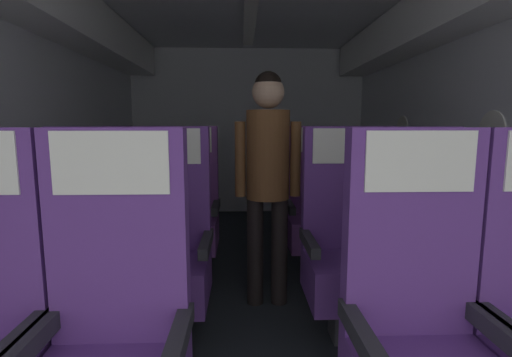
{
  "coord_description": "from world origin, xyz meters",
  "views": [
    {
      "loc": [
        -0.09,
        0.35,
        1.21
      ],
      "look_at": [
        0.02,
        3.05,
        0.82
      ],
      "focal_mm": 26.34,
      "sensor_mm": 36.0,
      "label": 1
    }
  ],
  "objects_px": {
    "seat_b_left_aisle": "(168,252)",
    "flight_attendant": "(268,166)",
    "seat_b_right_window": "(345,250)",
    "seat_c_right_window": "(315,212)",
    "seat_b_right_aisle": "(425,249)",
    "seat_b_left_window": "(86,254)",
    "seat_c_right_aisle": "(369,212)",
    "seat_c_left_aisle": "(189,214)",
    "seat_a_right_window": "(422,344)",
    "seat_c_left_window": "(132,214)",
    "seat_a_left_aisle": "(111,353)"
  },
  "relations": [
    {
      "from": "seat_a_right_window",
      "to": "seat_c_left_aisle",
      "type": "distance_m",
      "value": 2.1
    },
    {
      "from": "seat_a_right_window",
      "to": "flight_attendant",
      "type": "distance_m",
      "value": 1.45
    },
    {
      "from": "seat_b_left_aisle",
      "to": "flight_attendant",
      "type": "distance_m",
      "value": 0.83
    },
    {
      "from": "seat_b_right_window",
      "to": "flight_attendant",
      "type": "xyz_separation_m",
      "value": [
        -0.42,
        0.39,
        0.44
      ]
    },
    {
      "from": "seat_a_right_window",
      "to": "seat_b_left_aisle",
      "type": "bearing_deg",
      "value": 136.88
    },
    {
      "from": "seat_c_left_aisle",
      "to": "seat_c_right_aisle",
      "type": "relative_size",
      "value": 1.0
    },
    {
      "from": "seat_b_left_window",
      "to": "seat_c_right_window",
      "type": "bearing_deg",
      "value": 32.64
    },
    {
      "from": "seat_b_right_aisle",
      "to": "seat_c_left_window",
      "type": "height_order",
      "value": "same"
    },
    {
      "from": "seat_b_left_window",
      "to": "seat_b_left_aisle",
      "type": "relative_size",
      "value": 1.0
    },
    {
      "from": "seat_b_left_window",
      "to": "seat_c_left_aisle",
      "type": "relative_size",
      "value": 1.0
    },
    {
      "from": "seat_b_left_window",
      "to": "seat_b_left_aisle",
      "type": "height_order",
      "value": "same"
    },
    {
      "from": "seat_b_left_window",
      "to": "seat_c_right_aisle",
      "type": "xyz_separation_m",
      "value": [
        1.91,
        0.93,
        0.0
      ]
    },
    {
      "from": "seat_b_left_aisle",
      "to": "seat_b_right_window",
      "type": "xyz_separation_m",
      "value": [
        1.0,
        -0.01,
        0.0
      ]
    },
    {
      "from": "seat_b_left_aisle",
      "to": "seat_b_right_aisle",
      "type": "distance_m",
      "value": 1.46
    },
    {
      "from": "seat_b_right_aisle",
      "to": "seat_b_left_window",
      "type": "bearing_deg",
      "value": -179.98
    },
    {
      "from": "seat_b_left_window",
      "to": "flight_attendant",
      "type": "bearing_deg",
      "value": 21.07
    },
    {
      "from": "seat_b_left_window",
      "to": "seat_c_left_aisle",
      "type": "xyz_separation_m",
      "value": [
        0.44,
        0.92,
        0.0
      ]
    },
    {
      "from": "seat_b_right_window",
      "to": "seat_c_right_window",
      "type": "relative_size",
      "value": 1.0
    },
    {
      "from": "seat_b_left_aisle",
      "to": "seat_b_left_window",
      "type": "bearing_deg",
      "value": -178.2
    },
    {
      "from": "seat_c_left_aisle",
      "to": "seat_b_left_window",
      "type": "bearing_deg",
      "value": -115.56
    },
    {
      "from": "seat_b_right_aisle",
      "to": "flight_attendant",
      "type": "distance_m",
      "value": 1.06
    },
    {
      "from": "seat_a_left_aisle",
      "to": "seat_b_left_window",
      "type": "bearing_deg",
      "value": 116.15
    },
    {
      "from": "seat_c_left_window",
      "to": "seat_c_right_window",
      "type": "bearing_deg",
      "value": 0.58
    },
    {
      "from": "seat_c_right_window",
      "to": "seat_a_right_window",
      "type": "bearing_deg",
      "value": -90.4
    },
    {
      "from": "seat_c_right_aisle",
      "to": "seat_b_right_window",
      "type": "bearing_deg",
      "value": -116.21
    },
    {
      "from": "seat_a_left_aisle",
      "to": "seat_b_left_window",
      "type": "xyz_separation_m",
      "value": [
        -0.46,
        0.93,
        0.0
      ]
    },
    {
      "from": "seat_a_left_aisle",
      "to": "seat_c_right_aisle",
      "type": "bearing_deg",
      "value": 52.08
    },
    {
      "from": "seat_a_right_window",
      "to": "seat_c_right_aisle",
      "type": "relative_size",
      "value": 1.0
    },
    {
      "from": "seat_a_right_window",
      "to": "flight_attendant",
      "type": "bearing_deg",
      "value": 107.35
    },
    {
      "from": "seat_c_left_aisle",
      "to": "seat_c_right_aisle",
      "type": "xyz_separation_m",
      "value": [
        1.47,
        0.01,
        0.0
      ]
    },
    {
      "from": "seat_c_left_window",
      "to": "seat_c_right_window",
      "type": "xyz_separation_m",
      "value": [
        1.47,
        0.01,
        0.0
      ]
    },
    {
      "from": "seat_c_right_aisle",
      "to": "flight_attendant",
      "type": "xyz_separation_m",
      "value": [
        -0.87,
        -0.53,
        0.44
      ]
    },
    {
      "from": "seat_b_left_aisle",
      "to": "flight_attendant",
      "type": "relative_size",
      "value": 0.78
    },
    {
      "from": "seat_c_right_aisle",
      "to": "seat_c_left_aisle",
      "type": "bearing_deg",
      "value": -179.65
    },
    {
      "from": "seat_a_left_aisle",
      "to": "seat_b_left_aisle",
      "type": "bearing_deg",
      "value": 90.24
    },
    {
      "from": "seat_a_left_aisle",
      "to": "flight_attendant",
      "type": "bearing_deg",
      "value": 66.42
    },
    {
      "from": "seat_a_left_aisle",
      "to": "seat_b_right_aisle",
      "type": "distance_m",
      "value": 1.73
    },
    {
      "from": "seat_b_left_window",
      "to": "seat_a_left_aisle",
      "type": "bearing_deg",
      "value": -63.85
    },
    {
      "from": "seat_a_left_aisle",
      "to": "seat_b_left_window",
      "type": "height_order",
      "value": "same"
    },
    {
      "from": "seat_a_right_window",
      "to": "seat_b_left_aisle",
      "type": "height_order",
      "value": "same"
    },
    {
      "from": "seat_b_right_window",
      "to": "seat_c_left_aisle",
      "type": "bearing_deg",
      "value": 137.82
    },
    {
      "from": "seat_a_right_window",
      "to": "seat_b_right_aisle",
      "type": "height_order",
      "value": "same"
    },
    {
      "from": "seat_a_right_window",
      "to": "seat_b_left_window",
      "type": "bearing_deg",
      "value": 147.62
    },
    {
      "from": "seat_a_left_aisle",
      "to": "flight_attendant",
      "type": "height_order",
      "value": "flight_attendant"
    },
    {
      "from": "seat_b_left_aisle",
      "to": "seat_c_left_window",
      "type": "bearing_deg",
      "value": 117.08
    },
    {
      "from": "seat_b_right_window",
      "to": "seat_b_right_aisle",
      "type": "bearing_deg",
      "value": -0.98
    },
    {
      "from": "seat_a_left_aisle",
      "to": "seat_a_right_window",
      "type": "height_order",
      "value": "same"
    },
    {
      "from": "seat_a_right_window",
      "to": "seat_b_right_window",
      "type": "xyz_separation_m",
      "value": [
        0.0,
        0.93,
        0.0
      ]
    },
    {
      "from": "seat_b_left_aisle",
      "to": "seat_a_right_window",
      "type": "bearing_deg",
      "value": -43.12
    },
    {
      "from": "seat_a_right_window",
      "to": "seat_c_left_aisle",
      "type": "xyz_separation_m",
      "value": [
        -1.01,
        1.84,
        0.0
      ]
    }
  ]
}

